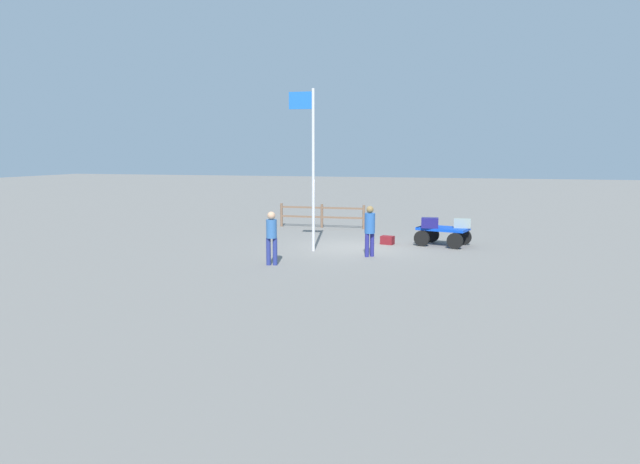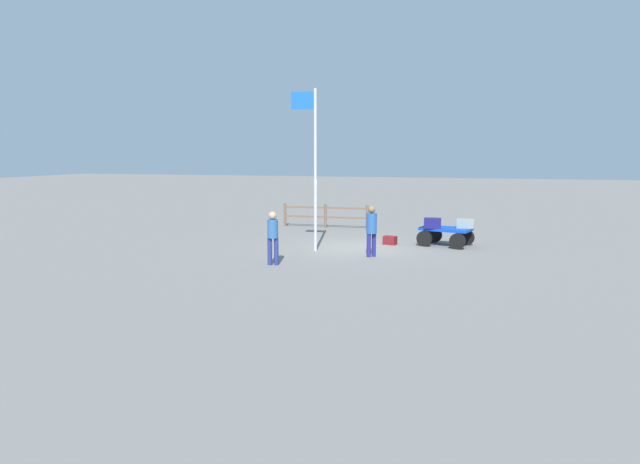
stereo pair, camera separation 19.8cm
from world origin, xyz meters
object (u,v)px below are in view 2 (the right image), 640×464
(luggage_cart, at_px, (445,233))
(suitcase_dark, at_px, (390,240))
(worker_lead, at_px, (372,227))
(worker_trailing, at_px, (273,234))
(suitcase_navy, at_px, (433,223))
(suitcase_grey, at_px, (465,224))
(flagpole, at_px, (313,157))

(luggage_cart, distance_m, suitcase_dark, 2.05)
(suitcase_dark, relative_size, worker_lead, 0.31)
(luggage_cart, relative_size, suitcase_dark, 3.90)
(worker_trailing, bearing_deg, suitcase_navy, -131.75)
(suitcase_grey, bearing_deg, suitcase_navy, 15.69)
(suitcase_navy, relative_size, suitcase_dark, 1.19)
(worker_trailing, bearing_deg, suitcase_dark, -119.84)
(suitcase_dark, xyz_separation_m, worker_trailing, (2.81, 4.89, 0.81))
(suitcase_grey, distance_m, worker_trailing, 7.58)
(suitcase_navy, bearing_deg, suitcase_dark, -0.20)
(suitcase_dark, distance_m, worker_trailing, 5.70)
(suitcase_dark, height_order, flagpole, flagpole)
(suitcase_navy, distance_m, flagpole, 5.07)
(worker_lead, height_order, worker_trailing, worker_lead)
(suitcase_dark, distance_m, worker_lead, 2.82)
(suitcase_grey, bearing_deg, worker_trailing, 43.41)
(luggage_cart, height_order, suitcase_grey, suitcase_grey)
(suitcase_grey, xyz_separation_m, flagpole, (5.07, 2.45, 2.42))
(suitcase_navy, xyz_separation_m, worker_trailing, (4.36, 4.89, 0.10))
(suitcase_dark, bearing_deg, flagpole, 42.06)
(suitcase_dark, distance_m, flagpole, 4.46)
(worker_lead, distance_m, flagpole, 3.21)
(worker_lead, bearing_deg, flagpole, -14.25)
(luggage_cart, height_order, flagpole, flagpole)
(suitcase_grey, xyz_separation_m, worker_trailing, (5.51, 5.21, 0.12))
(luggage_cart, bearing_deg, suitcase_grey, -176.90)
(suitcase_grey, xyz_separation_m, worker_lead, (2.89, 3.01, 0.14))
(flagpole, bearing_deg, worker_trailing, 80.99)
(suitcase_grey, bearing_deg, luggage_cart, 3.10)
(suitcase_navy, bearing_deg, flagpole, 28.51)
(luggage_cart, bearing_deg, suitcase_dark, 7.91)
(suitcase_grey, bearing_deg, worker_lead, 46.19)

